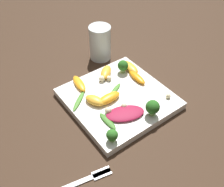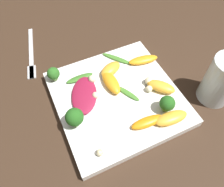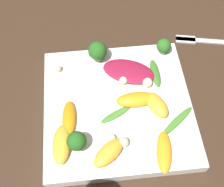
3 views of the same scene
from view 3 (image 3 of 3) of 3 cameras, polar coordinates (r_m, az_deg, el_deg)
ground_plane at (r=0.60m, az=1.04°, el=-2.99°), size 2.40×2.40×0.00m
plate at (r=0.59m, az=1.06°, el=-2.47°), size 0.27×0.27×0.02m
fork at (r=0.73m, az=17.53°, el=9.18°), size 0.06×0.19×0.01m
radicchio_leaf_0 at (r=0.61m, az=3.08°, el=4.06°), size 0.09×0.12×0.01m
orange_segment_0 at (r=0.53m, az=9.50°, el=-10.47°), size 0.08×0.04×0.01m
orange_segment_1 at (r=0.52m, az=-0.61°, el=-10.78°), size 0.07×0.07×0.02m
orange_segment_2 at (r=0.57m, az=8.21°, el=-2.08°), size 0.07×0.05×0.02m
orange_segment_3 at (r=0.56m, az=-7.90°, el=-4.58°), size 0.07×0.03×0.01m
orange_segment_4 at (r=0.57m, az=4.46°, el=-1.14°), size 0.03×0.07×0.02m
orange_segment_5 at (r=0.54m, az=-9.25°, el=-9.15°), size 0.07×0.04×0.02m
broccoli_floret_0 at (r=0.64m, az=9.42°, el=8.56°), size 0.03×0.03×0.04m
broccoli_floret_1 at (r=0.62m, az=-2.66°, el=7.75°), size 0.04×0.04×0.05m
broccoli_floret_2 at (r=0.52m, az=-6.49°, el=-8.71°), size 0.03×0.03×0.04m
arugula_sprig_0 at (r=0.57m, az=11.86°, el=-4.94°), size 0.06×0.07×0.01m
arugula_sprig_1 at (r=0.62m, az=7.92°, el=3.72°), size 0.07×0.02×0.01m
arugula_sprig_2 at (r=0.56m, az=0.69°, el=-3.87°), size 0.04×0.06×0.01m
macadamia_nut_0 at (r=0.53m, az=1.59°, el=-8.95°), size 0.02×0.02×0.02m
macadamia_nut_1 at (r=0.60m, az=2.09°, el=2.37°), size 0.02×0.02×0.02m
macadamia_nut_2 at (r=0.60m, az=6.52°, el=2.00°), size 0.02×0.02×0.02m
macadamia_nut_3 at (r=0.54m, az=-0.10°, el=-8.20°), size 0.02×0.02×0.02m
macadamia_nut_4 at (r=0.62m, az=-9.84°, el=4.54°), size 0.01×0.01×0.01m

